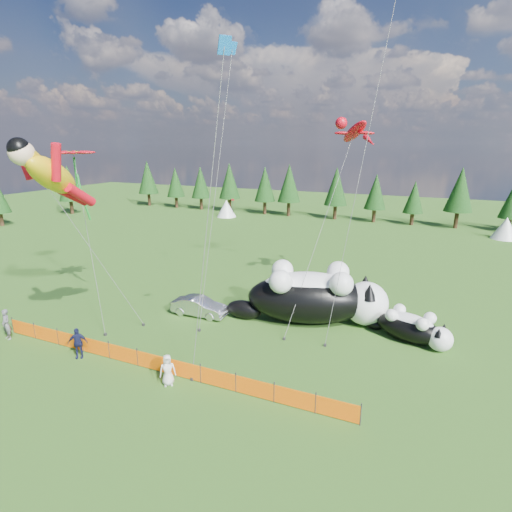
# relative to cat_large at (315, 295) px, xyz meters

# --- Properties ---
(ground) EXTENTS (160.00, 160.00, 0.00)m
(ground) POSITION_rel_cat_large_xyz_m (-6.34, -6.46, -1.89)
(ground) COLOR #14380A
(ground) RESTS_ON ground
(safety_fence) EXTENTS (22.06, 0.06, 1.10)m
(safety_fence) POSITION_rel_cat_large_xyz_m (-6.34, -9.46, -1.39)
(safety_fence) COLOR #262626
(safety_fence) RESTS_ON ground
(tree_line) EXTENTS (90.00, 4.00, 8.00)m
(tree_line) POSITION_rel_cat_large_xyz_m (-6.34, 38.54, 2.11)
(tree_line) COLOR black
(tree_line) RESTS_ON ground
(festival_tents) EXTENTS (50.00, 3.20, 2.80)m
(festival_tents) POSITION_rel_cat_large_xyz_m (4.66, 33.54, -0.49)
(festival_tents) COLOR white
(festival_tents) RESTS_ON ground
(cat_large) EXTENTS (10.77, 6.14, 3.98)m
(cat_large) POSITION_rel_cat_large_xyz_m (0.00, 0.00, 0.00)
(cat_large) COLOR black
(cat_large) RESTS_ON ground
(cat_small) EXTENTS (5.27, 3.16, 1.97)m
(cat_small) POSITION_rel_cat_large_xyz_m (6.27, -0.41, -0.96)
(cat_small) COLOR black
(cat_small) RESTS_ON ground
(car) EXTENTS (4.08, 1.55, 1.33)m
(car) POSITION_rel_cat_large_xyz_m (-7.77, -2.29, -1.23)
(car) COLOR silver
(car) RESTS_ON ground
(spectator_a) EXTENTS (0.79, 0.60, 1.96)m
(spectator_a) POSITION_rel_cat_large_xyz_m (-16.90, -10.15, -0.91)
(spectator_a) COLOR #59585D
(spectator_a) RESTS_ON ground
(spectator_c) EXTENTS (1.19, 1.05, 1.82)m
(spectator_c) POSITION_rel_cat_large_xyz_m (-11.04, -10.06, -0.98)
(spectator_c) COLOR #16193D
(spectator_c) RESTS_ON ground
(spectator_e) EXTENTS (0.96, 0.91, 1.66)m
(spectator_e) POSITION_rel_cat_large_xyz_m (-4.78, -10.25, -1.06)
(spectator_e) COLOR silver
(spectator_e) RESTS_ON ground
(superhero_kite) EXTENTS (6.19, 6.45, 12.79)m
(superhero_kite) POSITION_rel_cat_large_xyz_m (-13.23, -8.40, 8.16)
(superhero_kite) COLOR gold
(superhero_kite) RESTS_ON ground
(gecko_kite) EXTENTS (5.06, 12.06, 15.46)m
(gecko_kite) POSITION_rel_cat_large_xyz_m (0.91, 5.58, 10.70)
(gecko_kite) COLOR red
(gecko_kite) RESTS_ON ground
(flower_kite) EXTENTS (6.21, 5.04, 12.52)m
(flower_kite) POSITION_rel_cat_large_xyz_m (-16.34, -3.87, 9.15)
(flower_kite) COLOR red
(flower_kite) RESTS_ON ground
(diamond_kite_a) EXTENTS (0.65, 6.44, 18.97)m
(diamond_kite_a) POSITION_rel_cat_large_xyz_m (-6.65, 1.05, 15.13)
(diamond_kite_a) COLOR blue
(diamond_kite_a) RESTS_ON ground
(diamond_kite_c) EXTENTS (2.30, 1.37, 16.44)m
(diamond_kite_c) POSITION_rel_cat_large_xyz_m (-2.15, -8.64, 13.00)
(diamond_kite_c) COLOR blue
(diamond_kite_c) RESTS_ON ground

